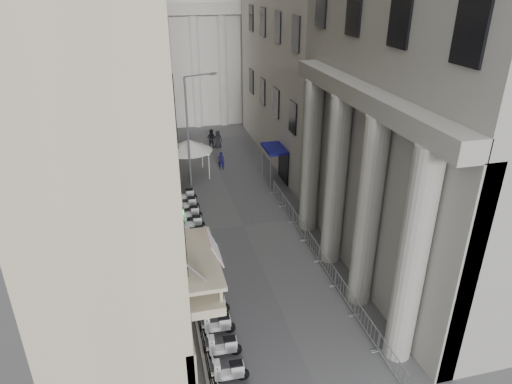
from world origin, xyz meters
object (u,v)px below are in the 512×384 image
(pedestrian_a, at_px, (221,161))
(pedestrian_b, at_px, (211,138))
(security_tent, at_px, (190,146))
(info_kiosk, at_px, (181,220))
(street_lamp, at_px, (191,121))

(pedestrian_a, relative_size, pedestrian_b, 0.88)
(security_tent, xyz_separation_m, info_kiosk, (-1.77, -9.44, -1.86))
(security_tent, height_order, pedestrian_a, security_tent)
(info_kiosk, bearing_deg, street_lamp, 98.40)
(security_tent, relative_size, pedestrian_b, 2.13)
(pedestrian_a, height_order, pedestrian_b, pedestrian_b)
(pedestrian_a, bearing_deg, security_tent, 29.27)
(street_lamp, xyz_separation_m, pedestrian_a, (2.66, 2.54, -4.51))
(pedestrian_a, distance_m, pedestrian_b, 6.08)
(security_tent, height_order, street_lamp, street_lamp)
(security_tent, xyz_separation_m, street_lamp, (0.07, -1.85, 2.63))
(pedestrian_b, bearing_deg, street_lamp, 105.46)
(security_tent, distance_m, pedestrian_b, 7.53)
(info_kiosk, bearing_deg, pedestrian_a, 88.08)
(security_tent, bearing_deg, pedestrian_b, 67.71)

